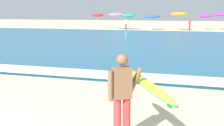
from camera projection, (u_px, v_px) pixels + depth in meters
sea at (155, 42)px, 24.31m from camera, size 120.00×28.00×0.14m
surf_foam at (95, 74)px, 11.72m from camera, size 120.00×1.47×0.01m
surfer_with_board at (133, 90)px, 5.85m from camera, size 1.65×2.25×1.73m
beach_umbrella_0 at (98, 15)px, 44.54m from camera, size 1.71×1.72×2.26m
beach_umbrella_1 at (116, 15)px, 43.48m from camera, size 2.19×2.21×2.37m
beach_umbrella_2 at (128, 16)px, 42.54m from camera, size 1.94×1.95×2.22m
beach_umbrella_3 at (152, 16)px, 41.66m from camera, size 2.30×2.31×2.11m
beach_umbrella_4 at (179, 14)px, 40.80m from camera, size 2.25×2.26×2.42m
beach_umbrella_5 at (204, 16)px, 41.69m from camera, size 1.75×1.75×2.16m
beach_umbrella_6 at (220, 14)px, 41.46m from camera, size 2.07×2.09×2.40m
beachgoer_near_row_left at (126, 24)px, 42.10m from camera, size 0.32×0.20×1.58m
beachgoer_near_row_mid at (190, 24)px, 39.85m from camera, size 0.32×0.20×1.58m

